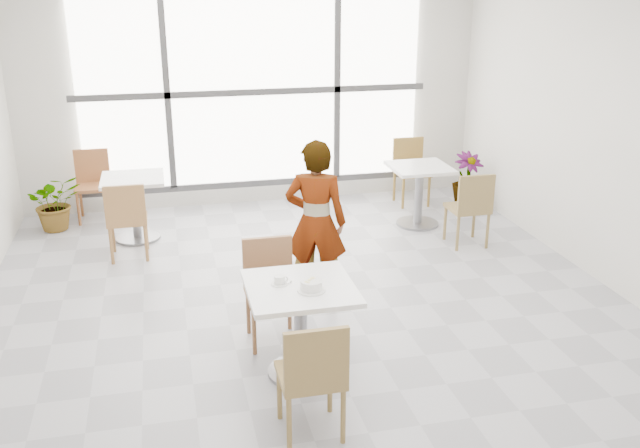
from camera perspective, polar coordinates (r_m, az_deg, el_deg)
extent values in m
plane|color=#9E9EA5|center=(6.36, -0.62, -7.59)|extent=(7.00, 7.00, 0.00)
plane|color=silver|center=(9.21, -5.49, 10.82)|extent=(6.00, 0.00, 6.00)
plane|color=silver|center=(2.76, 15.71, -12.35)|extent=(6.00, 0.00, 6.00)
plane|color=silver|center=(7.09, 23.89, 6.50)|extent=(0.00, 7.00, 7.00)
cube|color=white|center=(9.15, -5.44, 10.76)|extent=(4.40, 0.04, 2.40)
cube|color=#3F3F42|center=(9.12, -5.41, 10.74)|extent=(4.60, 0.05, 0.08)
cube|color=#3F3F42|center=(9.04, -12.44, 10.28)|extent=(0.08, 0.05, 2.40)
cube|color=#3F3F42|center=(9.33, 1.41, 11.02)|extent=(0.08, 0.05, 2.40)
cube|color=#3F3F42|center=(9.39, -5.17, 3.37)|extent=(4.60, 0.05, 0.08)
cube|color=white|center=(5.19, -1.63, -5.28)|extent=(0.80, 0.80, 0.04)
cylinder|color=gray|center=(5.36, -1.59, -8.91)|extent=(0.10, 0.10, 0.71)
cylinder|color=gray|center=(5.53, -1.56, -11.99)|extent=(0.52, 0.52, 0.03)
cube|color=olive|center=(4.70, -0.81, -12.33)|extent=(0.42, 0.42, 0.04)
cube|color=olive|center=(4.42, -0.29, -11.09)|extent=(0.42, 0.04, 0.42)
cylinder|color=olive|center=(5.01, 0.81, -13.19)|extent=(0.04, 0.04, 0.41)
cylinder|color=olive|center=(4.72, 1.91, -15.51)|extent=(0.04, 0.04, 0.41)
cylinder|color=olive|center=(4.94, -3.36, -13.69)|extent=(0.04, 0.04, 0.41)
cylinder|color=olive|center=(4.65, -2.56, -16.09)|extent=(0.04, 0.04, 0.41)
cube|color=#8E5E3B|center=(5.79, -3.98, -5.83)|extent=(0.42, 0.42, 0.04)
cube|color=#8E5E3B|center=(5.86, -4.34, -3.01)|extent=(0.42, 0.04, 0.42)
cylinder|color=#8E5E3B|center=(5.71, -5.43, -8.79)|extent=(0.04, 0.04, 0.41)
cylinder|color=#8E5E3B|center=(6.03, -5.91, -7.18)|extent=(0.04, 0.04, 0.41)
cylinder|color=#8E5E3B|center=(5.76, -1.85, -8.43)|extent=(0.04, 0.04, 0.41)
cylinder|color=#8E5E3B|center=(6.07, -2.52, -6.86)|extent=(0.04, 0.04, 0.41)
cylinder|color=white|center=(5.10, -0.72, -5.44)|extent=(0.21, 0.21, 0.01)
cylinder|color=white|center=(5.08, -0.72, -5.02)|extent=(0.16, 0.16, 0.07)
torus|color=white|center=(5.07, -0.72, -4.70)|extent=(0.16, 0.16, 0.01)
cylinder|color=beige|center=(5.08, -0.72, -5.04)|extent=(0.14, 0.14, 0.05)
cylinder|color=beige|center=(5.08, -0.88, -4.62)|extent=(0.03, 0.03, 0.01)
cylinder|color=beige|center=(5.10, -0.58, -4.49)|extent=(0.03, 0.03, 0.01)
cylinder|color=beige|center=(5.05, -0.97, -4.81)|extent=(0.03, 0.03, 0.02)
cylinder|color=#F4E09D|center=(5.05, -0.60, -4.83)|extent=(0.03, 0.03, 0.02)
cylinder|color=beige|center=(5.11, -0.66, -4.50)|extent=(0.03, 0.03, 0.02)
cylinder|color=#F2EA9C|center=(5.10, -0.80, -4.56)|extent=(0.03, 0.03, 0.02)
cylinder|color=beige|center=(5.04, -1.00, -4.84)|extent=(0.03, 0.03, 0.02)
cylinder|color=#F5E39E|center=(5.10, -0.65, -4.49)|extent=(0.03, 0.03, 0.02)
cylinder|color=beige|center=(5.07, -0.19, -4.71)|extent=(0.03, 0.03, 0.02)
cylinder|color=beige|center=(5.04, -1.16, -4.83)|extent=(0.03, 0.03, 0.02)
cylinder|color=white|center=(5.21, -3.34, -4.92)|extent=(0.13, 0.13, 0.01)
cylinder|color=white|center=(5.20, -3.35, -4.58)|extent=(0.08, 0.08, 0.06)
torus|color=white|center=(5.20, -2.88, -4.54)|extent=(0.05, 0.01, 0.05)
cylinder|color=black|center=(5.19, -3.36, -4.34)|extent=(0.07, 0.07, 0.00)
cube|color=silver|center=(5.20, -2.76, -4.89)|extent=(0.09, 0.05, 0.00)
sphere|color=silver|center=(5.21, -2.41, -4.78)|extent=(0.02, 0.02, 0.02)
imported|color=black|center=(6.38, -0.34, 0.13)|extent=(0.66, 0.54, 1.56)
cube|color=silver|center=(8.21, -15.15, 3.60)|extent=(0.70, 0.70, 0.04)
cylinder|color=slate|center=(8.32, -14.92, 1.12)|extent=(0.10, 0.10, 0.71)
cylinder|color=slate|center=(8.43, -14.72, -1.07)|extent=(0.52, 0.52, 0.03)
cube|color=white|center=(8.49, 8.22, 4.61)|extent=(0.70, 0.70, 0.04)
cylinder|color=gray|center=(8.59, 8.10, 2.20)|extent=(0.10, 0.10, 0.71)
cylinder|color=gray|center=(8.70, 7.99, 0.06)|extent=(0.52, 0.52, 0.03)
cube|color=#A07040|center=(7.79, -15.55, 0.36)|extent=(0.42, 0.42, 0.04)
cube|color=#A07040|center=(7.54, -15.75, 1.53)|extent=(0.42, 0.04, 0.42)
cylinder|color=#A07040|center=(8.02, -14.09, -0.64)|extent=(0.04, 0.04, 0.41)
cylinder|color=#A07040|center=(7.69, -14.09, -1.56)|extent=(0.04, 0.04, 0.41)
cylinder|color=#A07040|center=(8.04, -16.65, -0.84)|extent=(0.04, 0.04, 0.41)
cylinder|color=#A07040|center=(7.71, -16.76, -1.76)|extent=(0.04, 0.04, 0.41)
cube|color=#9B5D35|center=(9.11, -18.17, 2.90)|extent=(0.42, 0.42, 0.04)
cube|color=#9B5D35|center=(9.23, -18.24, 4.60)|extent=(0.42, 0.04, 0.42)
cylinder|color=#9B5D35|center=(9.02, -19.23, 1.12)|extent=(0.04, 0.04, 0.41)
cylinder|color=#9B5D35|center=(9.36, -19.04, 1.80)|extent=(0.04, 0.04, 0.41)
cylinder|color=#9B5D35|center=(8.99, -16.95, 1.30)|extent=(0.04, 0.04, 0.41)
cylinder|color=#9B5D35|center=(9.33, -16.85, 1.98)|extent=(0.04, 0.04, 0.41)
cube|color=olive|center=(8.04, 12.01, 1.27)|extent=(0.42, 0.42, 0.04)
cube|color=olive|center=(7.81, 12.71, 2.43)|extent=(0.42, 0.04, 0.42)
cylinder|color=olive|center=(8.34, 12.51, 0.28)|extent=(0.04, 0.04, 0.41)
cylinder|color=olive|center=(8.04, 13.59, -0.56)|extent=(0.04, 0.04, 0.41)
cylinder|color=olive|center=(8.20, 10.24, 0.09)|extent=(0.04, 0.04, 0.41)
cylinder|color=olive|center=(7.89, 11.25, -0.78)|extent=(0.04, 0.04, 0.41)
cube|color=olive|center=(9.36, 7.57, 4.18)|extent=(0.42, 0.42, 0.04)
cube|color=olive|center=(9.48, 7.23, 5.83)|extent=(0.42, 0.04, 0.42)
cylinder|color=olive|center=(9.21, 6.85, 2.48)|extent=(0.04, 0.04, 0.41)
cylinder|color=olive|center=(9.53, 6.12, 3.11)|extent=(0.04, 0.04, 0.41)
cylinder|color=olive|center=(9.33, 8.93, 2.62)|extent=(0.04, 0.04, 0.41)
cylinder|color=olive|center=(9.65, 8.14, 3.24)|extent=(0.04, 0.04, 0.41)
imported|color=#45753D|center=(8.94, -20.95, 1.68)|extent=(0.74, 0.69, 0.69)
imported|color=#437A43|center=(9.42, 12.00, 3.58)|extent=(0.47, 0.47, 0.72)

